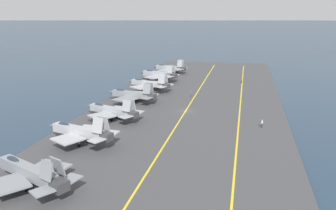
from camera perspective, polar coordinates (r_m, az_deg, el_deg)
name	(u,v)px	position (r m, az deg, el deg)	size (l,w,h in m)	color
ground_plane	(186,112)	(93.76, 2.85, -1.19)	(2000.00, 2000.00, 0.00)	#23384C
carrier_deck	(186,112)	(93.70, 2.85, -1.07)	(186.83, 50.67, 0.40)	#424244
deck_stripe_foul_line	(239,114)	(92.49, 11.40, -1.44)	(168.15, 0.36, 0.01)	yellow
deck_stripe_centerline	(186,111)	(93.65, 2.85, -0.95)	(168.15, 0.36, 0.01)	yellow
parked_jet_nearest	(29,172)	(57.42, -21.39, -9.96)	(12.57, 17.11, 5.89)	gray
parked_jet_second	(79,131)	(71.81, -14.02, -4.12)	(12.00, 16.07, 6.43)	#A8AAAF
parked_jet_third	(112,110)	(86.66, -9.03, -0.87)	(12.55, 16.25, 5.79)	#9EA3A8
parked_jet_fourth	(132,94)	(102.24, -5.79, 1.70)	(13.90, 15.67, 6.11)	gray
parked_jet_fifth	(149,84)	(116.83, -3.08, 3.45)	(14.18, 16.81, 6.40)	#A8AAAF
parked_jet_sixth	(158,74)	(133.04, -1.59, 4.95)	(12.89, 16.32, 6.33)	#9EA3A8
parked_jet_seventh	(169,68)	(150.56, 0.24, 5.97)	(14.09, 15.33, 5.92)	#93999E
crew_white_vest	(262,123)	(82.91, 14.85, -2.85)	(0.46, 0.40, 1.79)	#232328
crew_brown_vest	(242,80)	(132.80, 11.76, 3.91)	(0.28, 0.39, 1.77)	#232328
crew_purple_vest	(192,94)	(108.82, 3.80, 1.79)	(0.45, 0.39, 1.71)	#4C473D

